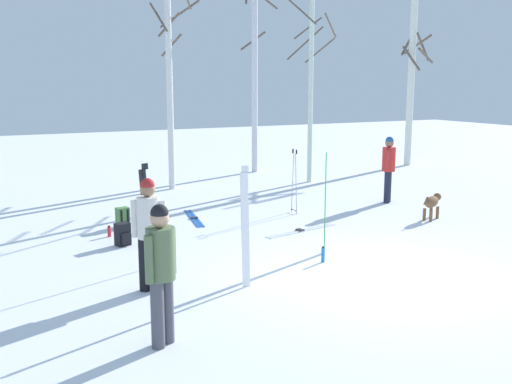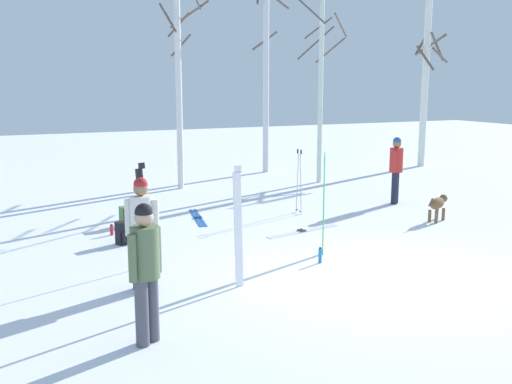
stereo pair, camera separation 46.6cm
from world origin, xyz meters
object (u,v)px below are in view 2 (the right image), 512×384
at_px(ski_pair_planted_2, 238,228).
at_px(ski_pair_lying_0, 303,231).
at_px(person_0, 142,226).
at_px(birch_tree_1, 179,66).
at_px(ski_pair_planted_0, 143,216).
at_px(person_1, 396,166).
at_px(backpack_0, 124,233).
at_px(water_bottle_0, 112,230).
at_px(birch_tree_3, 321,71).
at_px(person_2, 146,265).
at_px(dog, 438,204).
at_px(water_bottle_1, 320,255).
at_px(ski_poles_0, 299,180).
at_px(birch_tree_2, 266,75).
at_px(ski_pair_lying_1, 198,218).
at_px(birch_tree_4, 426,79).
at_px(backpack_1, 126,217).
at_px(ski_pair_planted_1, 324,204).

bearing_deg(ski_pair_planted_2, ski_pair_lying_0, 44.94).
distance_m(person_0, birch_tree_1, 9.05).
height_order(ski_pair_planted_2, ski_pair_lying_0, ski_pair_planted_2).
bearing_deg(ski_pair_planted_2, ski_pair_planted_0, 123.90).
relative_size(person_1, backpack_0, 3.90).
distance_m(water_bottle_0, birch_tree_3, 8.83).
height_order(person_2, dog, person_2).
bearing_deg(ski_pair_planted_0, water_bottle_0, 92.10).
distance_m(ski_pair_planted_0, water_bottle_1, 3.09).
bearing_deg(ski_poles_0, person_2, -132.72).
bearing_deg(person_0, ski_poles_0, 37.96).
relative_size(dog, birch_tree_2, 0.13).
relative_size(person_0, ski_pair_lying_1, 0.97).
height_order(person_2, ski_pair_lying_0, person_2).
xyz_separation_m(ski_pair_planted_2, birch_tree_2, (5.49, 10.46, 2.39)).
height_order(person_2, water_bottle_0, person_2).
bearing_deg(birch_tree_4, person_1, -135.26).
height_order(backpack_1, birch_tree_3, birch_tree_3).
height_order(ski_pair_planted_0, birch_tree_4, birch_tree_4).
relative_size(ski_pair_planted_0, ski_poles_0, 1.17).
bearing_deg(backpack_1, person_0, -98.89).
relative_size(person_2, ski_pair_planted_0, 0.96).
height_order(water_bottle_0, birch_tree_3, birch_tree_3).
distance_m(ski_pair_planted_2, birch_tree_2, 12.05).
xyz_separation_m(person_2, ski_pair_lying_1, (2.73, 6.05, -0.97)).
distance_m(water_bottle_1, birch_tree_2, 11.08).
height_order(person_1, backpack_1, person_1).
distance_m(ski_pair_planted_0, birch_tree_2, 11.30).
relative_size(dog, ski_pair_planted_1, 0.45).
bearing_deg(ski_poles_0, backpack_1, 173.66).
height_order(person_1, ski_pair_planted_1, ski_pair_planted_1).
xyz_separation_m(ski_pair_planted_2, ski_pair_lying_0, (2.57, 2.57, -0.92)).
height_order(ski_pair_planted_2, backpack_0, ski_pair_planted_2).
distance_m(person_2, ski_pair_lying_0, 5.94).
bearing_deg(ski_pair_planted_0, person_1, 19.63).
relative_size(ski_pair_planted_2, water_bottle_0, 8.30).
distance_m(water_bottle_0, birch_tree_1, 6.49).
distance_m(ski_pair_planted_2, water_bottle_0, 4.19).
height_order(person_0, ski_pair_planted_2, ski_pair_planted_2).
distance_m(ski_pair_planted_1, water_bottle_1, 0.96).
distance_m(ski_pair_lying_0, ski_pair_lying_1, 2.65).
bearing_deg(birch_tree_4, ski_poles_0, -147.19).
distance_m(backpack_1, water_bottle_1, 4.75).
distance_m(water_bottle_0, birch_tree_2, 9.83).
height_order(person_0, dog, person_0).
distance_m(ski_pair_planted_1, birch_tree_2, 10.37).
xyz_separation_m(backpack_0, birch_tree_4, (12.46, 6.18, 2.99)).
height_order(person_2, backpack_1, person_2).
bearing_deg(person_2, birch_tree_4, 39.15).
height_order(person_0, birch_tree_1, birch_tree_1).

